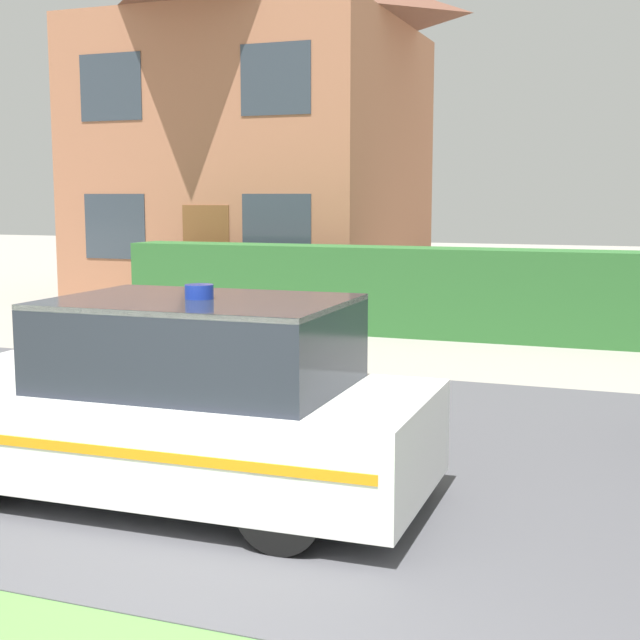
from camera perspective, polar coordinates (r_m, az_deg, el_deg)
road_strip at (r=7.99m, az=2.85°, el=-8.54°), size 28.00×6.76×0.01m
garden_hedge at (r=14.62m, az=6.99°, el=1.79°), size 10.69×0.88×1.44m
police_car at (r=6.79m, az=-9.24°, el=-5.27°), size 4.05×1.75×1.62m
house_left at (r=20.47m, az=-3.90°, el=12.57°), size 6.76×6.66×7.73m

